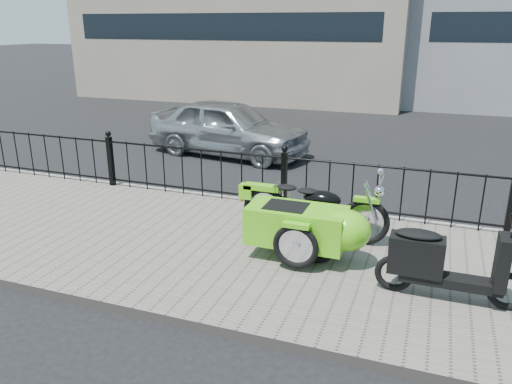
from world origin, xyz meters
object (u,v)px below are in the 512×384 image
(motorcycle_sidecar, at_px, (312,223))
(scooter, at_px, (441,263))
(spare_tire, at_px, (317,242))
(sedan_car, at_px, (228,127))

(motorcycle_sidecar, xyz_separation_m, scooter, (1.64, -0.59, -0.03))
(motorcycle_sidecar, bearing_deg, spare_tire, -60.56)
(sedan_car, bearing_deg, spare_tire, -138.19)
(spare_tire, distance_m, sedan_car, 6.38)
(scooter, bearing_deg, motorcycle_sidecar, 160.23)
(motorcycle_sidecar, bearing_deg, scooter, -19.77)
(spare_tire, relative_size, sedan_car, 0.15)
(spare_tire, bearing_deg, motorcycle_sidecar, 119.44)
(spare_tire, bearing_deg, scooter, -14.09)
(sedan_car, bearing_deg, motorcycle_sidecar, -138.04)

